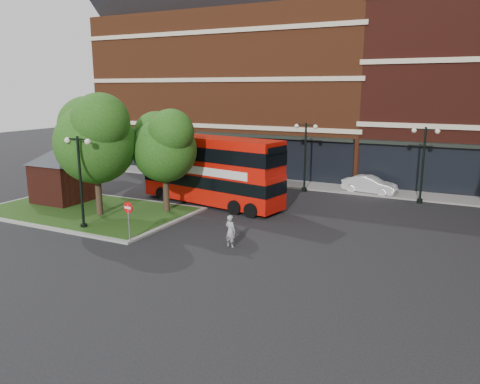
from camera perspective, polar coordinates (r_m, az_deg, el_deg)
The scene contains 15 objects.
ground at distance 22.97m, azimuth -8.97°, elevation -6.45°, with size 120.00×120.00×0.00m, color black.
pavement_far at distance 37.15m, azimuth 5.90°, elevation 1.05°, with size 44.00×3.00×0.12m, color slate.
terrace_far_left at distance 46.50m, azimuth 0.01°, elevation 12.03°, with size 26.00×12.00×14.00m, color #622E17.
traffic_island at distance 30.16m, azimuth -18.12°, elevation -2.19°, with size 12.60×7.60×0.15m.
kiosk at distance 32.52m, azimuth -20.94°, elevation 2.69°, with size 6.51×6.51×3.60m.
tree_island_west at distance 28.09m, azimuth -17.32°, elevation 6.62°, with size 5.40×4.71×7.21m.
tree_island_east at distance 28.12m, azimuth -9.25°, elevation 5.90°, with size 4.46×3.90×6.29m.
lamp_island at distance 25.92m, azimuth -18.90°, elevation 1.67°, with size 1.72×0.36×5.00m.
lamp_far_left at distance 34.17m, azimuth 7.95°, elevation 4.70°, with size 1.72×0.36×5.00m.
lamp_far_right at distance 32.54m, azimuth 21.43°, elevation 3.57°, with size 1.72×0.36×5.00m.
bus at distance 30.21m, azimuth -3.59°, elevation 3.20°, with size 10.31×4.08×3.84m.
woman at distance 22.27m, azimuth -1.18°, elevation -4.79°, with size 0.57×0.37×1.56m, color gray.
car_silver at distance 39.29m, azimuth -3.17°, elevation 2.60°, with size 1.52×3.79×1.29m, color #B7BABF.
car_white at distance 34.86m, azimuth 15.52°, elevation 0.86°, with size 1.34×3.84×1.27m, color silver.
no_entry_sign at distance 23.24m, azimuth -13.43°, elevation -2.61°, with size 0.57×0.11×2.08m.
Camera 1 is at (12.77, -17.60, 7.41)m, focal length 35.00 mm.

